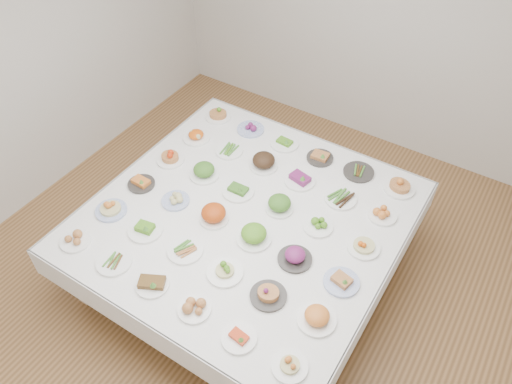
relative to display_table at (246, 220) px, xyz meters
The scene contains 38 objects.
room_envelope 1.15m from the display_table, 26.53° to the right, with size 5.02×5.02×2.81m.
display_table is the anchor object (origin of this frame).
dish_0 1.33m from the display_table, 135.15° to the right, with size 0.23×0.23×0.10m.
dish_1 1.08m from the display_table, 120.89° to the right, with size 0.26×0.26×0.05m.
dish_2 0.95m from the display_table, 101.28° to the right, with size 0.24×0.24×0.11m.
dish_3 0.95m from the display_table, 78.54° to the right, with size 0.23×0.23×0.11m.
dish_4 1.10m from the display_table, 59.16° to the right, with size 0.23×0.23×0.09m.
dish_5 1.33m from the display_table, 44.96° to the right, with size 0.23×0.23×0.11m.
dish_6 1.10m from the display_table, 149.30° to the right, with size 0.26×0.26×0.14m.
dish_7 0.81m from the display_table, 134.91° to the right, with size 0.27×0.27×0.12m.
dish_8 0.59m from the display_table, 107.82° to the right, with size 0.27×0.27×0.06m.
dish_9 0.61m from the display_table, 71.54° to the right, with size 0.26×0.26×0.14m.
dish_10 0.80m from the display_table, 45.56° to the right, with size 0.26×0.26×0.13m.
dish_11 1.08m from the display_table, 30.87° to the right, with size 0.26×0.26×0.15m.
dish_12 0.96m from the display_table, 168.44° to the right, with size 0.23×0.23×0.09m.
dish_13 0.61m from the display_table, 161.27° to the right, with size 0.23×0.23×0.09m.
dish_14 0.29m from the display_table, 135.11° to the right, with size 0.25×0.25×0.14m.
dish_15 0.30m from the display_table, 43.82° to the right, with size 0.27×0.27×0.16m.
dish_16 0.60m from the display_table, 18.89° to the right, with size 0.25×0.25×0.13m.
dish_17 0.96m from the display_table, 11.59° to the right, with size 0.26×0.26×0.10m.
dish_18 0.96m from the display_table, 168.76° to the left, with size 0.25×0.25×0.14m.
dish_19 0.60m from the display_table, 161.13° to the left, with size 0.29×0.29×0.16m.
dish_20 0.28m from the display_table, 137.59° to the left, with size 0.27×0.27×0.11m.
dish_21 0.30m from the display_table, 44.55° to the left, with size 0.26×0.26×0.14m.
dish_22 0.59m from the display_table, 18.58° to the left, with size 0.23×0.23×0.10m.
dish_23 0.96m from the display_table, 11.06° to the left, with size 0.24×0.24×0.13m.
dish_24 1.08m from the display_table, 148.87° to the left, with size 0.25×0.25×0.14m.
dish_25 0.80m from the display_table, 134.38° to the left, with size 0.25×0.25×0.06m.
dish_26 0.61m from the display_table, 107.90° to the left, with size 0.25×0.25×0.15m.
dish_27 0.61m from the display_table, 72.28° to the left, with size 0.26×0.26×0.12m.
dish_28 0.80m from the display_table, 44.47° to the left, with size 0.28×0.26×0.06m.
dish_29 1.10m from the display_table, 31.29° to the left, with size 0.23×0.23×0.10m.
dish_30 1.33m from the display_table, 135.16° to the left, with size 0.27×0.26×0.15m.
dish_31 1.10m from the display_table, 120.93° to the left, with size 0.26×0.26×0.10m.
dish_32 0.95m from the display_table, 100.96° to the left, with size 0.26×0.26×0.11m.
dish_33 0.95m from the display_table, 78.33° to the left, with size 0.24×0.24×0.10m.
dish_34 1.10m from the display_table, 59.09° to the left, with size 0.26×0.26×0.06m.
dish_35 1.33m from the display_table, 44.97° to the left, with size 0.26×0.26×0.15m.
Camera 1 is at (1.39, -2.18, 3.71)m, focal length 35.00 mm.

